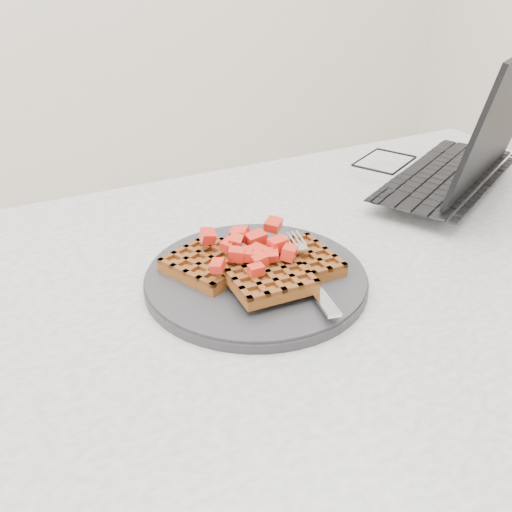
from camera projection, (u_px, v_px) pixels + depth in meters
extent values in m
cube|color=#BDBDBA|center=(324.00, 284.00, 0.74)|extent=(1.20, 0.80, 0.03)
cube|color=silver|center=(425.00, 290.00, 1.42)|extent=(0.06, 0.06, 0.72)
cylinder|color=#252528|center=(256.00, 278.00, 0.71)|extent=(0.28, 0.28, 0.02)
imported|color=black|center=(418.00, 175.00, 1.00)|extent=(0.43, 0.37, 0.03)
cube|color=black|center=(504.00, 116.00, 0.88)|extent=(0.31, 0.20, 0.22)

